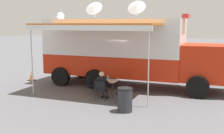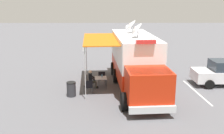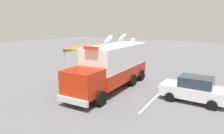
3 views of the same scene
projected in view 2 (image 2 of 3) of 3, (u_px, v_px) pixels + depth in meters
The scene contains 12 objects.
ground_plane at pixel (133, 84), 18.77m from camera, with size 100.00×100.00×0.00m, color #5B5B60.
lot_stripe at pixel (196, 92), 17.18m from camera, with size 0.12×4.80×0.01m, color silver.
command_truck at pixel (135, 60), 17.55m from camera, with size 5.40×9.64×4.53m.
folding_table at pixel (101, 78), 17.80m from camera, with size 0.86×0.86×0.73m.
water_bottle at pixel (102, 76), 17.81m from camera, with size 0.07×0.07×0.22m.
folding_chair_at_table at pixel (89, 81), 17.79m from camera, with size 0.51×0.51×0.87m.
folding_chair_beside_table at pixel (102, 77), 18.66m from camera, with size 0.51×0.51×0.87m.
folding_chair_spare_by_truck at pixel (88, 86), 16.77m from camera, with size 0.61×0.61×0.87m.
seated_responder at pixel (92, 79), 17.77m from camera, with size 0.68×0.58×1.25m.
trash_bin at pixel (71, 89), 16.32m from camera, with size 0.57×0.57×0.91m.
traffic_cone at pixel (118, 64), 23.34m from camera, with size 0.36×0.36×0.58m.
car_behind_truck at pixel (224, 73), 18.41m from camera, with size 4.23×2.08×1.76m.
Camera 2 is at (1.71, 17.85, 5.86)m, focal length 42.25 mm.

